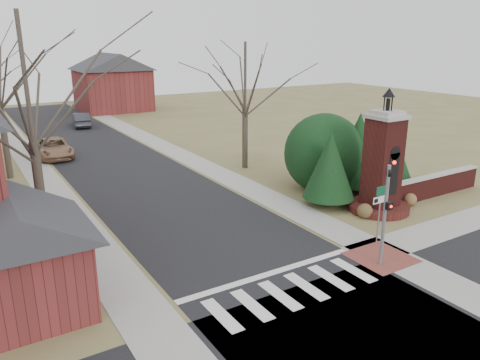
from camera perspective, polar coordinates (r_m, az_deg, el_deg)
ground at (r=17.11m, az=8.19°, el=-14.40°), size 120.00×120.00×0.00m
main_street at (r=35.54m, az=-14.98°, el=1.99°), size 8.00×70.00×0.01m
cross_street at (r=15.34m, az=15.74°, el=-19.01°), size 120.00×8.00×0.01m
crosswalk_zone at (r=17.64m, az=6.50°, el=-13.27°), size 8.00×2.20×0.02m
stop_bar at (r=18.68m, az=3.62°, el=-11.34°), size 8.00×0.35×0.02m
sidewalk_right_main at (r=37.28m, az=-7.34°, el=3.13°), size 2.00×60.00×0.02m
sidewalk_left at (r=34.50m, az=-23.23°, el=0.73°), size 2.00×60.00×0.02m
curb_apron at (r=20.76m, az=16.79°, el=-9.03°), size 2.40×2.40×0.02m
traffic_signal_pole at (r=19.17m, az=17.39°, el=-2.92°), size 0.28×0.41×4.50m
sign_post at (r=21.18m, az=16.71°, el=-2.80°), size 0.90×0.07×2.75m
brick_gate_monument at (r=25.46m, az=16.91°, el=1.00°), size 3.20×3.20×6.47m
brick_garden_wall at (r=29.30m, az=22.54°, el=-0.59°), size 7.50×0.50×1.30m
garage_left at (r=16.93m, az=-25.58°, el=-7.82°), size 4.80×4.80×4.29m
house_distant_right at (r=61.83m, az=-15.34°, el=11.59°), size 8.80×8.80×7.30m
evergreen_near at (r=25.51m, az=10.89°, el=1.78°), size 2.80×2.80×4.10m
evergreen_mid at (r=28.52m, az=14.23°, el=3.80°), size 3.40×3.40×4.70m
evergreen_far at (r=29.49m, az=18.24°, el=2.48°), size 2.40×2.40×3.30m
evergreen_mass at (r=28.46m, az=10.22°, el=3.61°), size 4.80×4.80×4.80m
bare_tree_0 at (r=20.25m, az=-24.85°, el=12.18°), size 8.05×8.05×11.15m
bare_tree_3 at (r=32.07m, az=0.64°, el=13.12°), size 7.00×7.00×9.70m
pickup_truck at (r=38.74m, az=-21.77°, el=3.65°), size 2.55×5.22×1.43m
distant_car at (r=51.23m, az=-18.77°, el=6.98°), size 2.21×4.59×1.45m
dry_shrub_left at (r=24.71m, az=14.97°, el=-3.66°), size 0.78×0.78×0.78m
dry_shrub_right at (r=27.23m, az=20.01°, el=-2.26°), size 0.72×0.72×0.72m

